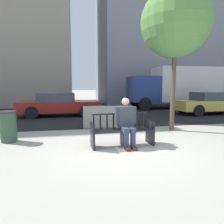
# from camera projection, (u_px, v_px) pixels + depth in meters

# --- Properties ---
(ground_plane) EXTENTS (200.00, 200.00, 0.00)m
(ground_plane) POSITION_uv_depth(u_px,v_px,m) (125.00, 150.00, 5.13)
(ground_plane) COLOR #ADA89E
(street_asphalt) EXTENTS (120.00, 12.00, 0.01)m
(street_asphalt) POSITION_uv_depth(u_px,v_px,m) (93.00, 111.00, 13.61)
(street_asphalt) COLOR black
(street_asphalt) RESTS_ON ground
(street_bench) EXTENTS (1.72, 0.62, 0.88)m
(street_bench) POSITION_uv_depth(u_px,v_px,m) (122.00, 131.00, 5.46)
(street_bench) COLOR black
(street_bench) RESTS_ON ground
(seated_person) EXTENTS (0.59, 0.74, 1.31)m
(seated_person) POSITION_uv_depth(u_px,v_px,m) (126.00, 121.00, 5.39)
(seated_person) COLOR #383D4C
(seated_person) RESTS_ON ground
(jersey_barrier_centre) EXTENTS (2.03, 0.76, 0.84)m
(jersey_barrier_centre) POSITION_uv_depth(u_px,v_px,m) (108.00, 118.00, 8.15)
(jersey_barrier_centre) COLOR gray
(jersey_barrier_centre) RESTS_ON ground
(street_tree) EXTENTS (2.45, 2.45, 5.08)m
(street_tree) POSITION_uv_depth(u_px,v_px,m) (176.00, 23.00, 6.97)
(street_tree) COLOR brown
(street_tree) RESTS_ON ground
(car_taxi_near) EXTENTS (4.12, 1.92, 1.30)m
(car_taxi_near) POSITION_uv_depth(u_px,v_px,m) (210.00, 103.00, 11.88)
(car_taxi_near) COLOR #DBC64C
(car_taxi_near) RESTS_ON ground
(car_sedan_mid) EXTENTS (4.43, 1.97, 1.28)m
(car_sedan_mid) POSITION_uv_depth(u_px,v_px,m) (59.00, 104.00, 11.05)
(car_sedan_mid) COLOR maroon
(car_sedan_mid) RESTS_ON ground
(delivery_truck) EXTENTS (6.82, 2.38, 3.05)m
(delivery_truck) POSITION_uv_depth(u_px,v_px,m) (176.00, 86.00, 15.03)
(delivery_truck) COLOR navy
(delivery_truck) RESTS_ON ground
(trash_bin) EXTENTS (0.47, 0.47, 0.91)m
(trash_bin) POSITION_uv_depth(u_px,v_px,m) (8.00, 126.00, 5.83)
(trash_bin) COLOR #334C38
(trash_bin) RESTS_ON ground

